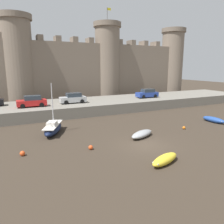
{
  "coord_description": "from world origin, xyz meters",
  "views": [
    {
      "loc": [
        -11.54,
        -16.45,
        7.44
      ],
      "look_at": [
        -1.37,
        4.67,
        2.5
      ],
      "focal_mm": 35.0,
      "sensor_mm": 36.0,
      "label": 1
    }
  ],
  "objects_px": {
    "mooring_buoy_near_shore": "(91,147)",
    "mooring_buoy_off_centre": "(22,153)",
    "rowboat_foreground_centre": "(214,120)",
    "car_quay_west": "(73,98)",
    "car_quay_east": "(32,101)",
    "car_quay_centre_east": "(147,93)",
    "rowboat_foreground_right": "(142,134)",
    "mooring_buoy_mid_mud": "(184,128)",
    "rowboat_foreground_left": "(165,159)",
    "sailboat_near_channel_left": "(53,128)"
  },
  "relations": [
    {
      "from": "rowboat_foreground_left",
      "to": "car_quay_centre_east",
      "type": "relative_size",
      "value": 0.78
    },
    {
      "from": "mooring_buoy_near_shore",
      "to": "car_quay_east",
      "type": "distance_m",
      "value": 15.93
    },
    {
      "from": "sailboat_near_channel_left",
      "to": "mooring_buoy_near_shore",
      "type": "height_order",
      "value": "sailboat_near_channel_left"
    },
    {
      "from": "mooring_buoy_mid_mud",
      "to": "car_quay_east",
      "type": "height_order",
      "value": "car_quay_east"
    },
    {
      "from": "rowboat_foreground_right",
      "to": "car_quay_east",
      "type": "bearing_deg",
      "value": 123.21
    },
    {
      "from": "mooring_buoy_near_shore",
      "to": "car_quay_centre_east",
      "type": "bearing_deg",
      "value": 43.04
    },
    {
      "from": "mooring_buoy_mid_mud",
      "to": "car_quay_east",
      "type": "relative_size",
      "value": 0.09
    },
    {
      "from": "mooring_buoy_off_centre",
      "to": "mooring_buoy_mid_mud",
      "type": "xyz_separation_m",
      "value": [
        18.08,
        0.14,
        -0.04
      ]
    },
    {
      "from": "rowboat_foreground_centre",
      "to": "car_quay_centre_east",
      "type": "bearing_deg",
      "value": 94.78
    },
    {
      "from": "mooring_buoy_off_centre",
      "to": "mooring_buoy_near_shore",
      "type": "bearing_deg",
      "value": -11.61
    },
    {
      "from": "mooring_buoy_off_centre",
      "to": "rowboat_foreground_left",
      "type": "bearing_deg",
      "value": -33.01
    },
    {
      "from": "sailboat_near_channel_left",
      "to": "mooring_buoy_off_centre",
      "type": "xyz_separation_m",
      "value": [
        -3.6,
        -5.32,
        -0.38
      ]
    },
    {
      "from": "rowboat_foreground_centre",
      "to": "rowboat_foreground_right",
      "type": "relative_size",
      "value": 0.94
    },
    {
      "from": "mooring_buoy_near_shore",
      "to": "mooring_buoy_off_centre",
      "type": "relative_size",
      "value": 0.94
    },
    {
      "from": "mooring_buoy_near_shore",
      "to": "mooring_buoy_mid_mud",
      "type": "relative_size",
      "value": 1.13
    },
    {
      "from": "rowboat_foreground_right",
      "to": "car_quay_east",
      "type": "relative_size",
      "value": 0.86
    },
    {
      "from": "sailboat_near_channel_left",
      "to": "car_quay_west",
      "type": "height_order",
      "value": "sailboat_near_channel_left"
    },
    {
      "from": "car_quay_centre_east",
      "to": "mooring_buoy_mid_mud",
      "type": "bearing_deg",
      "value": -108.04
    },
    {
      "from": "rowboat_foreground_left",
      "to": "mooring_buoy_near_shore",
      "type": "distance_m",
      "value": 6.71
    },
    {
      "from": "car_quay_east",
      "to": "rowboat_foreground_right",
      "type": "bearing_deg",
      "value": -56.79
    },
    {
      "from": "rowboat_foreground_left",
      "to": "car_quay_west",
      "type": "height_order",
      "value": "car_quay_west"
    },
    {
      "from": "mooring_buoy_off_centre",
      "to": "car_quay_centre_east",
      "type": "xyz_separation_m",
      "value": [
        22.88,
        14.87,
        2.21
      ]
    },
    {
      "from": "rowboat_foreground_left",
      "to": "mooring_buoy_near_shore",
      "type": "bearing_deg",
      "value": 128.56
    },
    {
      "from": "car_quay_centre_east",
      "to": "rowboat_foreground_centre",
      "type": "bearing_deg",
      "value": -85.22
    },
    {
      "from": "rowboat_foreground_centre",
      "to": "mooring_buoy_near_shore",
      "type": "xyz_separation_m",
      "value": [
        -18.35,
        -2.07,
        -0.18
      ]
    },
    {
      "from": "rowboat_foreground_right",
      "to": "car_quay_east",
      "type": "distance_m",
      "value": 17.39
    },
    {
      "from": "rowboat_foreground_right",
      "to": "mooring_buoy_mid_mud",
      "type": "bearing_deg",
      "value": 3.07
    },
    {
      "from": "rowboat_foreground_right",
      "to": "mooring_buoy_off_centre",
      "type": "xyz_separation_m",
      "value": [
        -11.85,
        0.2,
        -0.14
      ]
    },
    {
      "from": "rowboat_foreground_centre",
      "to": "car_quay_east",
      "type": "bearing_deg",
      "value": 148.35
    },
    {
      "from": "rowboat_foreground_centre",
      "to": "mooring_buoy_off_centre",
      "type": "bearing_deg",
      "value": -177.85
    },
    {
      "from": "car_quay_west",
      "to": "mooring_buoy_mid_mud",
      "type": "bearing_deg",
      "value": -57.32
    },
    {
      "from": "car_quay_west",
      "to": "car_quay_east",
      "type": "height_order",
      "value": "same"
    },
    {
      "from": "mooring_buoy_off_centre",
      "to": "rowboat_foreground_centre",
      "type": "bearing_deg",
      "value": 2.15
    },
    {
      "from": "rowboat_foreground_right",
      "to": "car_quay_west",
      "type": "relative_size",
      "value": 0.86
    },
    {
      "from": "rowboat_foreground_right",
      "to": "sailboat_near_channel_left",
      "type": "xyz_separation_m",
      "value": [
        -8.25,
        5.52,
        0.24
      ]
    },
    {
      "from": "rowboat_foreground_right",
      "to": "car_quay_west",
      "type": "bearing_deg",
      "value": 101.99
    },
    {
      "from": "rowboat_foreground_right",
      "to": "sailboat_near_channel_left",
      "type": "relative_size",
      "value": 0.63
    },
    {
      "from": "rowboat_foreground_left",
      "to": "car_quay_west",
      "type": "xyz_separation_m",
      "value": [
        -1.22,
        21.24,
        2.06
      ]
    },
    {
      "from": "car_quay_centre_east",
      "to": "car_quay_west",
      "type": "distance_m",
      "value": 14.22
    },
    {
      "from": "mooring_buoy_off_centre",
      "to": "car_quay_east",
      "type": "bearing_deg",
      "value": 80.47
    },
    {
      "from": "rowboat_foreground_centre",
      "to": "mooring_buoy_off_centre",
      "type": "height_order",
      "value": "rowboat_foreground_centre"
    },
    {
      "from": "rowboat_foreground_right",
      "to": "mooring_buoy_near_shore",
      "type": "height_order",
      "value": "rowboat_foreground_right"
    },
    {
      "from": "car_quay_west",
      "to": "car_quay_east",
      "type": "bearing_deg",
      "value": -174.74
    },
    {
      "from": "mooring_buoy_near_shore",
      "to": "mooring_buoy_off_centre",
      "type": "distance_m",
      "value": 5.82
    },
    {
      "from": "rowboat_foreground_centre",
      "to": "car_quay_west",
      "type": "bearing_deg",
      "value": 137.86
    },
    {
      "from": "mooring_buoy_off_centre",
      "to": "car_quay_east",
      "type": "height_order",
      "value": "car_quay_east"
    },
    {
      "from": "mooring_buoy_off_centre",
      "to": "car_quay_west",
      "type": "relative_size",
      "value": 0.11
    },
    {
      "from": "mooring_buoy_mid_mud",
      "to": "car_quay_centre_east",
      "type": "bearing_deg",
      "value": 71.96
    },
    {
      "from": "mooring_buoy_off_centre",
      "to": "rowboat_foreground_right",
      "type": "bearing_deg",
      "value": -0.95
    },
    {
      "from": "car_quay_east",
      "to": "car_quay_centre_east",
      "type": "bearing_deg",
      "value": 1.75
    }
  ]
}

